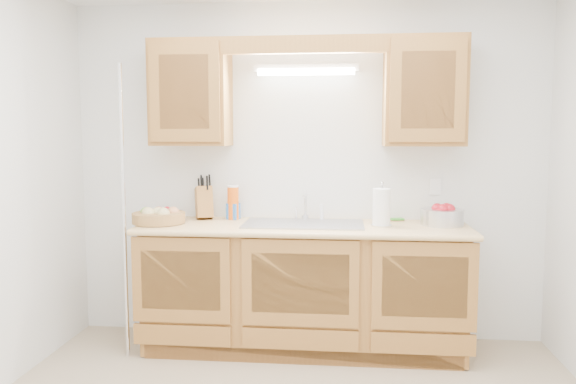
# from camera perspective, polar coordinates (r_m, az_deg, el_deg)

# --- Properties ---
(room) EXTENTS (3.52, 3.50, 2.50)m
(room) POSITION_cam_1_polar(r_m,az_deg,el_deg) (2.72, -0.15, -0.06)
(room) COLOR tan
(room) RESTS_ON ground
(base_cabinets) EXTENTS (2.20, 0.60, 0.86)m
(base_cabinets) POSITION_cam_1_polar(r_m,az_deg,el_deg) (4.05, 1.57, -9.74)
(base_cabinets) COLOR #9D692E
(base_cabinets) RESTS_ON ground
(countertop) EXTENTS (2.30, 0.63, 0.04)m
(countertop) POSITION_cam_1_polar(r_m,az_deg,el_deg) (3.94, 1.57, -3.63)
(countertop) COLOR tan
(countertop) RESTS_ON base_cabinets
(upper_cabinet_left) EXTENTS (0.55, 0.33, 0.75)m
(upper_cabinet_left) POSITION_cam_1_polar(r_m,az_deg,el_deg) (4.19, -9.81, 9.81)
(upper_cabinet_left) COLOR #9D692E
(upper_cabinet_left) RESTS_ON room
(upper_cabinet_right) EXTENTS (0.55, 0.33, 0.75)m
(upper_cabinet_right) POSITION_cam_1_polar(r_m,az_deg,el_deg) (4.08, 13.65, 9.84)
(upper_cabinet_right) COLOR #9D692E
(upper_cabinet_right) RESTS_ON room
(valance) EXTENTS (2.20, 0.05, 0.12)m
(valance) POSITION_cam_1_polar(r_m,az_deg,el_deg) (3.94, 1.63, 14.75)
(valance) COLOR #9D692E
(valance) RESTS_ON room
(fluorescent_fixture) EXTENTS (0.76, 0.08, 0.08)m
(fluorescent_fixture) POSITION_cam_1_polar(r_m,az_deg,el_deg) (4.15, 1.85, 12.32)
(fluorescent_fixture) COLOR white
(fluorescent_fixture) RESTS_ON room
(sink) EXTENTS (0.84, 0.46, 0.36)m
(sink) POSITION_cam_1_polar(r_m,az_deg,el_deg) (3.97, 1.60, -4.32)
(sink) COLOR #9E9EA3
(sink) RESTS_ON countertop
(wire_shelf_pole) EXTENTS (0.03, 0.03, 2.00)m
(wire_shelf_pole) POSITION_cam_1_polar(r_m,az_deg,el_deg) (3.95, -16.33, -2.09)
(wire_shelf_pole) COLOR silver
(wire_shelf_pole) RESTS_ON ground
(outlet_plate) EXTENTS (0.08, 0.01, 0.12)m
(outlet_plate) POSITION_cam_1_polar(r_m,az_deg,el_deg) (4.26, 14.74, 0.54)
(outlet_plate) COLOR white
(outlet_plate) RESTS_ON room
(fruit_basket) EXTENTS (0.41, 0.41, 0.12)m
(fruit_basket) POSITION_cam_1_polar(r_m,az_deg,el_deg) (4.10, -12.99, -2.41)
(fruit_basket) COLOR #B28648
(fruit_basket) RESTS_ON countertop
(knife_block) EXTENTS (0.18, 0.23, 0.34)m
(knife_block) POSITION_cam_1_polar(r_m,az_deg,el_deg) (4.26, -8.53, -1.04)
(knife_block) COLOR #9D692E
(knife_block) RESTS_ON countertop
(orange_canister) EXTENTS (0.11, 0.11, 0.25)m
(orange_canister) POSITION_cam_1_polar(r_m,az_deg,el_deg) (4.20, -5.60, -1.06)
(orange_canister) COLOR #ED5A0D
(orange_canister) RESTS_ON countertop
(soap_bottle) EXTENTS (0.10, 0.10, 0.18)m
(soap_bottle) POSITION_cam_1_polar(r_m,az_deg,el_deg) (4.20, -5.59, -1.57)
(soap_bottle) COLOR blue
(soap_bottle) RESTS_ON countertop
(sponge) EXTENTS (0.11, 0.08, 0.02)m
(sponge) POSITION_cam_1_polar(r_m,az_deg,el_deg) (4.20, 11.01, -2.77)
(sponge) COLOR #CC333F
(sponge) RESTS_ON countertop
(paper_towel) EXTENTS (0.16, 0.16, 0.31)m
(paper_towel) POSITION_cam_1_polar(r_m,az_deg,el_deg) (3.92, 9.48, -1.58)
(paper_towel) COLOR silver
(paper_towel) RESTS_ON countertop
(apple_bowl) EXTENTS (0.35, 0.35, 0.15)m
(apple_bowl) POSITION_cam_1_polar(r_m,az_deg,el_deg) (4.06, 15.40, -2.33)
(apple_bowl) COLOR silver
(apple_bowl) RESTS_ON countertop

